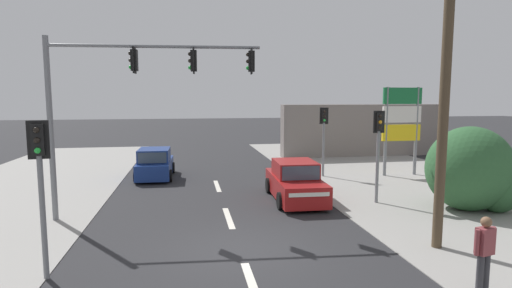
% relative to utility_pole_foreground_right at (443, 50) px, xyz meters
% --- Properties ---
extents(ground_plane, '(140.00, 140.00, 0.00)m').
position_rel_utility_pole_foreground_right_xyz_m(ground_plane, '(-5.15, 0.69, -5.26)').
color(ground_plane, '#28282B').
extents(lane_dash_near, '(0.20, 2.40, 0.01)m').
position_rel_utility_pole_foreground_right_xyz_m(lane_dash_near, '(-5.15, -1.31, -5.25)').
color(lane_dash_near, silver).
rests_on(lane_dash_near, ground).
extents(lane_dash_mid, '(0.20, 2.40, 0.01)m').
position_rel_utility_pole_foreground_right_xyz_m(lane_dash_mid, '(-5.15, 3.69, -5.25)').
color(lane_dash_mid, silver).
rests_on(lane_dash_mid, ground).
extents(lane_dash_far, '(0.20, 2.40, 0.01)m').
position_rel_utility_pole_foreground_right_xyz_m(lane_dash_far, '(-5.15, 8.69, -5.25)').
color(lane_dash_far, silver).
rests_on(lane_dash_far, ground).
extents(kerb_right_verge, '(10.00, 44.00, 0.02)m').
position_rel_utility_pole_foreground_right_xyz_m(kerb_right_verge, '(3.85, 2.69, -5.24)').
color(kerb_right_verge, gray).
rests_on(kerb_right_verge, ground).
extents(utility_pole_foreground_right, '(3.77, 0.65, 9.79)m').
position_rel_utility_pole_foreground_right_xyz_m(utility_pole_foreground_right, '(0.00, 0.00, 0.00)').
color(utility_pole_foreground_right, '#4C3D2B').
rests_on(utility_pole_foreground_right, ground).
extents(traffic_signal_mast, '(6.87, 0.80, 6.00)m').
position_rel_utility_pole_foreground_right_xyz_m(traffic_signal_mast, '(-8.45, 4.22, -0.90)').
color(traffic_signal_mast, slate).
rests_on(traffic_signal_mast, ground).
extents(pedestal_signal_right_kerb, '(0.44, 0.29, 3.56)m').
position_rel_utility_pole_foreground_right_xyz_m(pedestal_signal_right_kerb, '(0.68, 4.62, -2.84)').
color(pedestal_signal_right_kerb, slate).
rests_on(pedestal_signal_right_kerb, ground).
extents(pedestal_signal_left_kerb, '(0.44, 0.30, 3.56)m').
position_rel_utility_pole_foreground_right_xyz_m(pedestal_signal_left_kerb, '(-9.64, -0.19, -2.84)').
color(pedestal_signal_left_kerb, slate).
rests_on(pedestal_signal_left_kerb, ground).
extents(pedestal_signal_far_median, '(0.44, 0.30, 3.56)m').
position_rel_utility_pole_foreground_right_xyz_m(pedestal_signal_far_median, '(0.41, 9.99, -2.84)').
color(pedestal_signal_far_median, slate).
rests_on(pedestal_signal_far_median, ground).
extents(shopping_plaza_sign, '(2.10, 0.16, 4.60)m').
position_rel_utility_pole_foreground_right_xyz_m(shopping_plaza_sign, '(4.48, 9.61, -2.27)').
color(shopping_plaza_sign, slate).
rests_on(shopping_plaza_sign, ground).
extents(roadside_bush, '(3.22, 2.76, 3.04)m').
position_rel_utility_pole_foreground_right_xyz_m(roadside_bush, '(3.63, 3.11, -3.83)').
color(roadside_bush, '#2D5B33').
rests_on(roadside_bush, ground).
extents(shopfront_wall_far, '(12.00, 1.00, 3.60)m').
position_rel_utility_pole_foreground_right_xyz_m(shopfront_wall_far, '(5.85, 16.69, -3.46)').
color(shopfront_wall_far, gray).
rests_on(shopfront_wall_far, ground).
extents(sedan_crossing_left, '(2.01, 4.30, 1.56)m').
position_rel_utility_pole_foreground_right_xyz_m(sedan_crossing_left, '(-2.28, 5.66, -4.55)').
color(sedan_crossing_left, maroon).
rests_on(sedan_crossing_left, ground).
extents(hatchback_oncoming_mid, '(1.86, 3.68, 1.53)m').
position_rel_utility_pole_foreground_right_xyz_m(hatchback_oncoming_mid, '(-8.10, 11.08, -4.55)').
color(hatchback_oncoming_mid, navy).
rests_on(hatchback_oncoming_mid, ground).
extents(pedestrian_at_kerb, '(0.55, 0.30, 1.63)m').
position_rel_utility_pole_foreground_right_xyz_m(pedestrian_at_kerb, '(-0.49, -2.44, -4.33)').
color(pedestrian_at_kerb, '#333338').
rests_on(pedestrian_at_kerb, ground).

